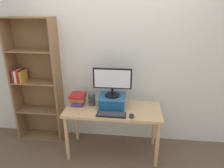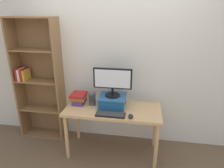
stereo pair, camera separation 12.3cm
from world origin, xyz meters
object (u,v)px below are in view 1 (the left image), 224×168
object	(u,v)px
riser_box	(112,101)
book_stack	(78,99)
bookshelf_unit	(36,81)
desk_speaker	(92,99)
keyboard	(112,115)
computer_monitor	(112,81)
computer_mouse	(132,116)
desk	(113,114)

from	to	relation	value
riser_box	book_stack	xyz separation A→B (m)	(-0.50, 0.02, -0.00)
bookshelf_unit	riser_box	bearing A→B (deg)	-9.82
desk_speaker	keyboard	bearing A→B (deg)	-40.44
riser_box	desk_speaker	size ratio (longest dim) A/B	1.97
desk_speaker	riser_box	bearing A→B (deg)	0.41
computer_monitor	book_stack	world-z (taller)	computer_monitor
bookshelf_unit	desk_speaker	bearing A→B (deg)	-13.04
keyboard	book_stack	bearing A→B (deg)	150.97
keyboard	book_stack	distance (m)	0.59
bookshelf_unit	computer_mouse	bearing A→B (deg)	-18.42
bookshelf_unit	computer_monitor	bearing A→B (deg)	-9.88
book_stack	bookshelf_unit	bearing A→B (deg)	164.81
riser_box	keyboard	distance (m)	0.28
keyboard	computer_mouse	size ratio (longest dim) A/B	3.65
computer_mouse	desk_speaker	xyz separation A→B (m)	(-0.57, 0.28, 0.08)
book_stack	riser_box	bearing A→B (deg)	-1.91
desk	computer_monitor	distance (m)	0.47
riser_box	keyboard	bearing A→B (deg)	-85.72
keyboard	book_stack	size ratio (longest dim) A/B	1.54
computer_mouse	bookshelf_unit	bearing A→B (deg)	161.58
computer_monitor	computer_mouse	xyz separation A→B (m)	(0.28, -0.28, -0.36)
keyboard	computer_mouse	xyz separation A→B (m)	(0.26, -0.01, 0.01)
book_stack	desk_speaker	bearing A→B (deg)	-5.29
keyboard	book_stack	xyz separation A→B (m)	(-0.52, 0.29, 0.07)
bookshelf_unit	desk_speaker	size ratio (longest dim) A/B	10.20
riser_box	desk_speaker	xyz separation A→B (m)	(-0.29, -0.00, 0.01)
desk_speaker	computer_monitor	bearing A→B (deg)	0.13
riser_box	computer_mouse	distance (m)	0.40
computer_mouse	computer_monitor	bearing A→B (deg)	134.42
computer_monitor	bookshelf_unit	bearing A→B (deg)	170.12
computer_monitor	keyboard	distance (m)	0.45
bookshelf_unit	desk	bearing A→B (deg)	-13.36
riser_box	computer_monitor	world-z (taller)	computer_monitor
keyboard	desk	bearing A→B (deg)	91.37
desk	computer_monitor	world-z (taller)	computer_monitor
bookshelf_unit	keyboard	size ratio (longest dim) A/B	5.00
riser_box	computer_monitor	distance (m)	0.29
keyboard	riser_box	bearing A→B (deg)	94.28
keyboard	book_stack	world-z (taller)	book_stack
desk	bookshelf_unit	world-z (taller)	bookshelf_unit
computer_monitor	desk	bearing A→B (deg)	-78.85
riser_box	book_stack	distance (m)	0.50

